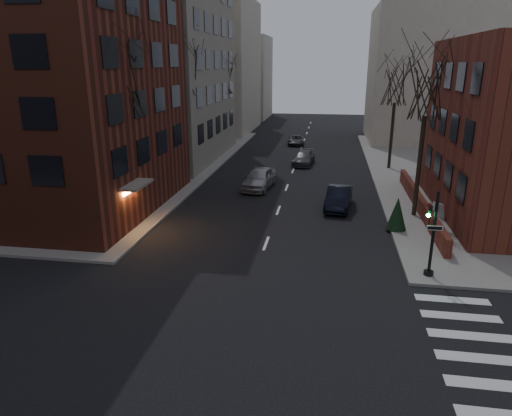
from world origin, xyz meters
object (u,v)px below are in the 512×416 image
at_px(streetlamp_near, 178,136).
at_px(car_lane_silver, 259,178).
at_px(traffic_signal, 431,239).
at_px(tree_left_a, 118,82).
at_px(tree_left_c, 223,77).
at_px(tree_left_b, 183,71).
at_px(evergreen_shrub, 397,213).
at_px(streetlamp_far, 232,110).
at_px(tree_right_a, 428,89).
at_px(car_lane_gray, 304,158).
at_px(car_lane_far, 296,140).
at_px(parked_sedan, 339,198).
at_px(sandwich_board, 438,211).
at_px(tree_right_b, 396,86).

relative_size(streetlamp_near, car_lane_silver, 1.29).
xyz_separation_m(traffic_signal, car_lane_silver, (-10.07, 14.36, -1.08)).
distance_m(tree_left_a, tree_left_c, 26.00).
bearing_deg(tree_left_b, evergreen_shrub, -34.17).
relative_size(traffic_signal, car_lane_silver, 0.82).
xyz_separation_m(tree_left_b, streetlamp_far, (0.60, 16.00, -4.68)).
relative_size(traffic_signal, streetlamp_far, 0.64).
bearing_deg(tree_right_a, streetlamp_far, 125.31).
xyz_separation_m(streetlamp_far, car_lane_gray, (9.00, -9.13, -3.59)).
distance_m(tree_left_c, streetlamp_near, 18.40).
relative_size(streetlamp_near, streetlamp_far, 1.00).
bearing_deg(car_lane_far, streetlamp_near, -111.08).
height_order(traffic_signal, evergreen_shrub, traffic_signal).
bearing_deg(tree_right_a, traffic_signal, -95.47).
xyz_separation_m(parked_sedan, sandwich_board, (6.10, -1.61, -0.07)).
height_order(car_lane_far, evergreen_shrub, evergreen_shrub).
relative_size(streetlamp_near, evergreen_shrub, 3.24).
bearing_deg(parked_sedan, traffic_signal, -62.49).
distance_m(tree_left_c, car_lane_silver, 19.32).
bearing_deg(tree_left_a, parked_sedan, 21.64).
bearing_deg(parked_sedan, streetlamp_near, 172.70).
relative_size(tree_right_b, evergreen_shrub, 4.74).
height_order(tree_left_c, sandwich_board, tree_left_c).
distance_m(traffic_signal, car_lane_gray, 24.95).
bearing_deg(streetlamp_near, car_lane_silver, 12.58).
bearing_deg(car_lane_silver, parked_sedan, -28.22).
relative_size(tree_left_a, streetlamp_near, 1.63).
height_order(tree_right_a, streetlamp_far, tree_right_a).
bearing_deg(tree_left_c, streetlamp_near, -88.09).
bearing_deg(car_lane_far, tree_right_a, -72.47).
height_order(tree_right_a, car_lane_silver, tree_right_a).
height_order(tree_left_b, tree_right_b, tree_left_b).
xyz_separation_m(tree_right_b, streetlamp_near, (-17.00, -10.00, -3.35)).
distance_m(tree_right_a, parked_sedan, 8.80).
xyz_separation_m(tree_left_b, car_lane_silver, (6.67, -2.65, -8.08)).
bearing_deg(traffic_signal, streetlamp_near, 141.13).
bearing_deg(parked_sedan, tree_left_a, -152.19).
distance_m(tree_left_a, streetlamp_far, 28.32).
bearing_deg(sandwich_board, tree_left_c, 108.12).
distance_m(tree_left_b, streetlamp_near, 6.18).
xyz_separation_m(tree_right_b, evergreen_shrub, (-1.50, -16.93, -6.47)).
xyz_separation_m(tree_right_a, evergreen_shrub, (-1.50, -2.93, -6.91)).
xyz_separation_m(tree_left_c, car_lane_gray, (9.60, -7.13, -7.39)).
height_order(tree_left_b, car_lane_silver, tree_left_b).
relative_size(tree_right_a, car_lane_far, 2.41).
relative_size(tree_left_a, tree_right_a, 1.06).
bearing_deg(sandwich_board, evergreen_shrub, -161.38).
relative_size(parked_sedan, car_lane_gray, 1.01).
distance_m(tree_left_a, streetlamp_near, 9.07).
bearing_deg(car_lane_silver, car_lane_far, 93.01).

